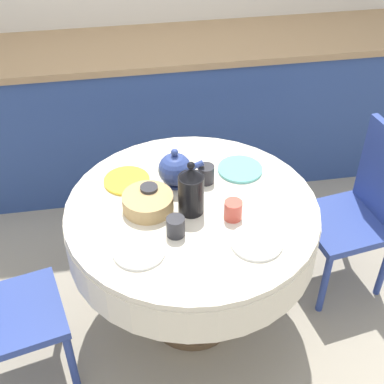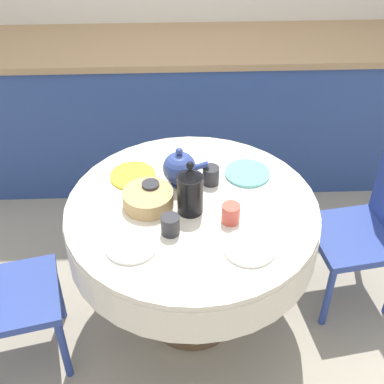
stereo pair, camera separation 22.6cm
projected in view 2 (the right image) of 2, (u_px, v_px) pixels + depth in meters
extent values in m
plane|color=#9E937F|center=(192.00, 315.00, 2.79)|extent=(12.00, 12.00, 0.00)
cube|color=#2D4784|center=(184.00, 113.00, 3.51)|extent=(3.20, 0.60, 0.90)
cube|color=#A37F56|center=(184.00, 45.00, 3.21)|extent=(3.24, 0.64, 0.04)
cylinder|color=brown|center=(192.00, 313.00, 2.78)|extent=(0.44, 0.44, 0.04)
cylinder|color=brown|center=(192.00, 278.00, 2.61)|extent=(0.11, 0.11, 0.50)
cylinder|color=silver|center=(192.00, 227.00, 2.39)|extent=(1.12, 1.12, 0.18)
cylinder|color=silver|center=(192.00, 209.00, 2.33)|extent=(1.11, 1.11, 0.03)
cube|color=#2D428E|center=(354.00, 237.00, 2.66)|extent=(0.46, 0.46, 0.04)
cylinder|color=#2D428E|center=(328.00, 298.00, 2.63)|extent=(0.04, 0.04, 0.39)
cylinder|color=#2D428E|center=(302.00, 248.00, 2.90)|extent=(0.04, 0.04, 0.39)
cylinder|color=#2D428E|center=(363.00, 239.00, 2.95)|extent=(0.04, 0.04, 0.39)
cube|color=#2D428E|center=(13.00, 297.00, 2.36)|extent=(0.48, 0.48, 0.04)
cylinder|color=#2D428E|center=(58.00, 291.00, 2.67)|extent=(0.04, 0.04, 0.39)
cylinder|color=#2D428E|center=(64.00, 349.00, 2.40)|extent=(0.04, 0.04, 0.39)
cylinder|color=white|center=(131.00, 245.00, 2.12)|extent=(0.21, 0.21, 0.01)
cylinder|color=#28282D|center=(170.00, 225.00, 2.16)|extent=(0.08, 0.08, 0.09)
cylinder|color=white|center=(249.00, 248.00, 2.11)|extent=(0.21, 0.21, 0.01)
cylinder|color=#CC4C3D|center=(231.00, 214.00, 2.22)|extent=(0.08, 0.08, 0.09)
cylinder|color=yellow|center=(133.00, 176.00, 2.48)|extent=(0.21, 0.21, 0.01)
cylinder|color=#28282D|center=(151.00, 191.00, 2.33)|extent=(0.08, 0.08, 0.09)
cylinder|color=#60BCB7|center=(247.00, 173.00, 2.49)|extent=(0.21, 0.21, 0.01)
cylinder|color=#28282D|center=(211.00, 175.00, 2.42)|extent=(0.08, 0.08, 0.09)
cylinder|color=black|center=(190.00, 194.00, 2.24)|extent=(0.11, 0.11, 0.18)
cone|color=black|center=(190.00, 173.00, 2.17)|extent=(0.10, 0.10, 0.04)
sphere|color=black|center=(190.00, 165.00, 2.15)|extent=(0.03, 0.03, 0.03)
cylinder|color=#33478E|center=(180.00, 183.00, 2.44)|extent=(0.08, 0.08, 0.01)
sphere|color=#33478E|center=(179.00, 168.00, 2.39)|extent=(0.15, 0.15, 0.15)
cylinder|color=#33478E|center=(199.00, 166.00, 2.38)|extent=(0.09, 0.03, 0.05)
sphere|color=#33478E|center=(179.00, 151.00, 2.33)|extent=(0.03, 0.03, 0.03)
cylinder|color=tan|center=(148.00, 199.00, 2.30)|extent=(0.22, 0.22, 0.07)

